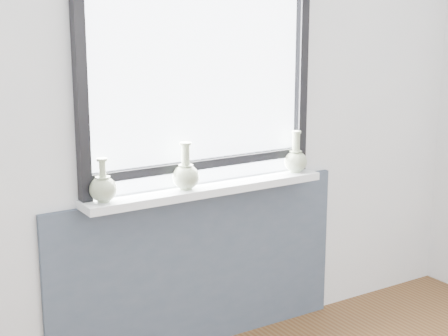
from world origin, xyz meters
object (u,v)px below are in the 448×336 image
vase_a (103,187)px  vase_c (296,159)px  windowsill (207,189)px  vase_b (186,174)px

vase_a → vase_c: bearing=0.1°
vase_a → vase_c: vase_c is taller
vase_a → vase_c: (1.12, 0.00, 0.00)m
windowsill → vase_c: vase_c is taller
vase_a → windowsill: bearing=0.7°
windowsill → vase_a: 0.57m
vase_a → vase_c: size_ratio=0.90×
windowsill → vase_a: bearing=-179.3°
windowsill → vase_a: (-0.56, -0.01, 0.09)m
vase_b → vase_a: bearing=179.4°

